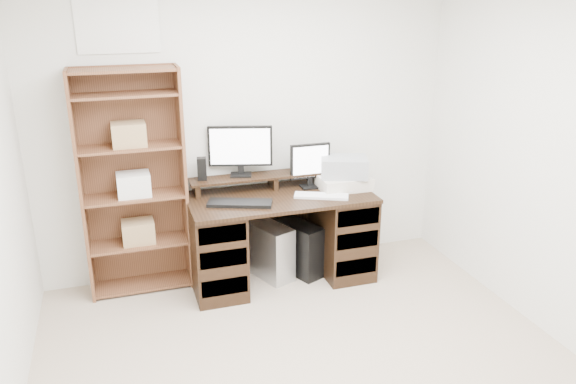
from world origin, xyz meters
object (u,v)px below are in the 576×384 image
tower_black (299,248)px  monitor_small (310,164)px  monitor_wide (240,148)px  printer (344,182)px  bookshelf (133,181)px  desk (280,236)px  tower_silver (269,250)px

tower_black → monitor_small: bearing=8.6°
monitor_wide → printer: monitor_wide is taller
printer → bookshelf: bearing=173.6°
desk → monitor_wide: (-0.26, 0.25, 0.71)m
printer → tower_silver: printer is taller
monitor_wide → printer: bearing=-1.4°
tower_black → tower_silver: bearing=151.5°
monitor_small → bookshelf: (-1.44, 0.09, -0.04)m
printer → bookshelf: (-1.70, 0.20, 0.12)m
monitor_wide → bookshelf: size_ratio=0.29×
monitor_small → printer: bearing=-23.7°
desk → monitor_small: monitor_small is taller
monitor_wide → tower_black: bearing=-9.5°
monitor_wide → tower_silver: 0.91m
monitor_wide → bookshelf: bearing=-162.1°
tower_silver → bookshelf: 1.26m
printer → bookshelf: size_ratio=0.23×
desk → monitor_wide: monitor_wide is taller
tower_black → desk: bearing=171.6°
bookshelf → tower_silver: bearing=-7.6°
tower_silver → bookshelf: bookshelf is taller
monitor_small → printer: (0.26, -0.12, -0.15)m
printer → tower_black: (-0.38, 0.04, -0.58)m
bookshelf → monitor_wide: bearing=2.7°
monitor_small → tower_silver: (-0.39, -0.05, -0.72)m
desk → bookshelf: (-1.13, 0.21, 0.53)m
tower_silver → tower_black: tower_silver is taller
tower_silver → desk: bearing=-63.6°
monitor_wide → printer: size_ratio=1.23×
monitor_wide → printer: (0.83, -0.25, -0.30)m
desk → printer: 0.70m
monitor_wide → monitor_small: size_ratio=1.38×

